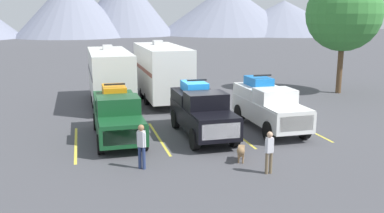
{
  "coord_description": "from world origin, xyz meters",
  "views": [
    {
      "loc": [
        -5.23,
        -19.6,
        5.74
      ],
      "look_at": [
        0.0,
        0.33,
        1.2
      ],
      "focal_mm": 39.54,
      "sensor_mm": 36.0,
      "label": 1
    }
  ],
  "objects_px": {
    "person_a": "(269,150)",
    "dog": "(241,151)",
    "pickup_truck_a": "(117,114)",
    "pickup_truck_c": "(268,105)",
    "camper_trailer_b": "(161,70)",
    "camper_trailer_a": "(110,74)",
    "person_b": "(141,144)",
    "pickup_truck_b": "(201,111)"
  },
  "relations": [
    {
      "from": "pickup_truck_b",
      "to": "camper_trailer_a",
      "type": "xyz_separation_m",
      "value": [
        -3.69,
        8.39,
        0.75
      ]
    },
    {
      "from": "person_a",
      "to": "dog",
      "type": "relative_size",
      "value": 1.71
    },
    {
      "from": "camper_trailer_a",
      "to": "dog",
      "type": "distance_m",
      "value": 13.2
    },
    {
      "from": "pickup_truck_a",
      "to": "pickup_truck_c",
      "type": "bearing_deg",
      "value": -2.13
    },
    {
      "from": "pickup_truck_a",
      "to": "camper_trailer_a",
      "type": "distance_m",
      "value": 7.84
    },
    {
      "from": "person_b",
      "to": "pickup_truck_a",
      "type": "bearing_deg",
      "value": 96.78
    },
    {
      "from": "pickup_truck_a",
      "to": "person_a",
      "type": "relative_size",
      "value": 3.59
    },
    {
      "from": "camper_trailer_a",
      "to": "person_a",
      "type": "bearing_deg",
      "value": -71.21
    },
    {
      "from": "pickup_truck_c",
      "to": "dog",
      "type": "relative_size",
      "value": 5.88
    },
    {
      "from": "person_a",
      "to": "pickup_truck_a",
      "type": "bearing_deg",
      "value": 129.3
    },
    {
      "from": "pickup_truck_a",
      "to": "pickup_truck_c",
      "type": "distance_m",
      "value": 7.52
    },
    {
      "from": "camper_trailer_a",
      "to": "dog",
      "type": "bearing_deg",
      "value": -71.51
    },
    {
      "from": "camper_trailer_a",
      "to": "camper_trailer_b",
      "type": "xyz_separation_m",
      "value": [
        3.38,
        0.17,
        0.12
      ]
    },
    {
      "from": "pickup_truck_b",
      "to": "pickup_truck_c",
      "type": "height_order",
      "value": "pickup_truck_c"
    },
    {
      "from": "pickup_truck_c",
      "to": "pickup_truck_b",
      "type": "bearing_deg",
      "value": -174.84
    },
    {
      "from": "camper_trailer_a",
      "to": "camper_trailer_b",
      "type": "bearing_deg",
      "value": 2.92
    },
    {
      "from": "person_a",
      "to": "person_b",
      "type": "xyz_separation_m",
      "value": [
        -4.41,
        1.67,
        0.07
      ]
    },
    {
      "from": "person_b",
      "to": "dog",
      "type": "bearing_deg",
      "value": -4.24
    },
    {
      "from": "pickup_truck_c",
      "to": "camper_trailer_b",
      "type": "distance_m",
      "value": 9.16
    },
    {
      "from": "camper_trailer_a",
      "to": "camper_trailer_b",
      "type": "distance_m",
      "value": 3.39
    },
    {
      "from": "pickup_truck_c",
      "to": "camper_trailer_a",
      "type": "distance_m",
      "value": 10.9
    },
    {
      "from": "camper_trailer_b",
      "to": "person_b",
      "type": "relative_size",
      "value": 5.32
    },
    {
      "from": "pickup_truck_b",
      "to": "person_a",
      "type": "relative_size",
      "value": 3.43
    },
    {
      "from": "pickup_truck_a",
      "to": "pickup_truck_c",
      "type": "xyz_separation_m",
      "value": [
        7.52,
        -0.28,
        0.09
      ]
    },
    {
      "from": "camper_trailer_b",
      "to": "dog",
      "type": "bearing_deg",
      "value": -86.47
    },
    {
      "from": "pickup_truck_b",
      "to": "pickup_truck_c",
      "type": "relative_size",
      "value": 1.0
    },
    {
      "from": "pickup_truck_c",
      "to": "camper_trailer_a",
      "type": "xyz_separation_m",
      "value": [
        -7.28,
        8.07,
        0.74
      ]
    },
    {
      "from": "pickup_truck_a",
      "to": "person_a",
      "type": "distance_m",
      "value": 7.79
    },
    {
      "from": "pickup_truck_b",
      "to": "camper_trailer_a",
      "type": "relative_size",
      "value": 0.61
    },
    {
      "from": "camper_trailer_b",
      "to": "pickup_truck_a",
      "type": "bearing_deg",
      "value": -114.41
    },
    {
      "from": "pickup_truck_a",
      "to": "person_b",
      "type": "distance_m",
      "value": 4.39
    },
    {
      "from": "pickup_truck_a",
      "to": "person_b",
      "type": "bearing_deg",
      "value": -83.22
    },
    {
      "from": "pickup_truck_c",
      "to": "camper_trailer_b",
      "type": "height_order",
      "value": "camper_trailer_b"
    },
    {
      "from": "pickup_truck_c",
      "to": "camper_trailer_b",
      "type": "bearing_deg",
      "value": 115.36
    },
    {
      "from": "pickup_truck_c",
      "to": "dog",
      "type": "distance_m",
      "value": 5.42
    },
    {
      "from": "dog",
      "to": "pickup_truck_c",
      "type": "bearing_deg",
      "value": 54.37
    },
    {
      "from": "camper_trailer_a",
      "to": "camper_trailer_b",
      "type": "height_order",
      "value": "camper_trailer_b"
    },
    {
      "from": "person_b",
      "to": "camper_trailer_a",
      "type": "bearing_deg",
      "value": 91.35
    },
    {
      "from": "camper_trailer_b",
      "to": "dog",
      "type": "relative_size",
      "value": 9.82
    },
    {
      "from": "pickup_truck_b",
      "to": "pickup_truck_c",
      "type": "xyz_separation_m",
      "value": [
        3.6,
        0.32,
        0.01
      ]
    },
    {
      "from": "person_a",
      "to": "person_b",
      "type": "height_order",
      "value": "person_b"
    },
    {
      "from": "camper_trailer_a",
      "to": "person_b",
      "type": "bearing_deg",
      "value": -88.65
    }
  ]
}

